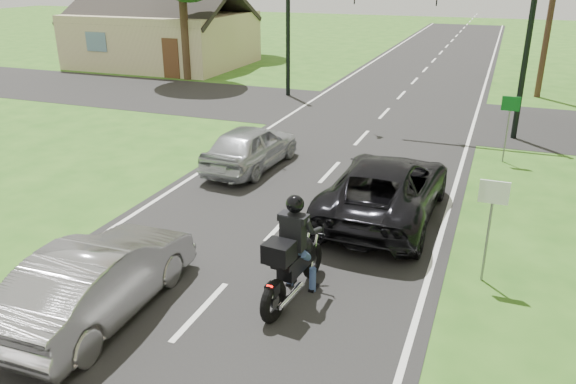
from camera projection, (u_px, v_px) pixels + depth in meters
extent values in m
plane|color=#2A5919|center=(201.00, 311.00, 10.19)|extent=(140.00, 140.00, 0.00)
cube|color=black|center=(347.00, 154.00, 18.85)|extent=(8.00, 100.00, 0.01)
cube|color=black|center=(384.00, 114.00, 24.06)|extent=(60.00, 7.00, 0.01)
torus|color=black|center=(312.00, 260.00, 11.22)|extent=(0.23, 0.74, 0.73)
torus|color=black|center=(273.00, 301.00, 9.84)|extent=(0.26, 0.81, 0.80)
cube|color=black|center=(297.00, 261.00, 10.50)|extent=(0.41, 1.08, 0.33)
sphere|color=black|center=(303.00, 245.00, 10.65)|extent=(0.38, 0.38, 0.38)
cube|color=black|center=(287.00, 261.00, 10.10)|extent=(0.44, 0.64, 0.11)
cube|color=#FF0C07|center=(270.00, 287.00, 9.61)|extent=(0.11, 0.04, 0.06)
cylinder|color=silver|center=(291.00, 295.00, 10.05)|extent=(0.19, 0.89, 0.10)
cylinder|color=black|center=(308.00, 231.00, 10.76)|extent=(0.69, 0.11, 0.04)
cube|color=black|center=(279.00, 252.00, 9.70)|extent=(0.53, 0.49, 0.35)
cube|color=black|center=(293.00, 232.00, 10.11)|extent=(0.47, 0.29, 0.67)
sphere|color=black|center=(295.00, 204.00, 9.98)|extent=(0.33, 0.33, 0.33)
cylinder|color=navy|center=(290.00, 274.00, 10.93)|extent=(0.15, 0.15, 0.50)
cylinder|color=navy|center=(313.00, 280.00, 10.73)|extent=(0.15, 0.15, 0.50)
imported|color=black|center=(386.00, 188.00, 13.81)|extent=(2.60, 5.47, 1.51)
imported|color=#9E9DA2|center=(100.00, 279.00, 9.87)|extent=(1.62, 4.33, 1.41)
imported|color=#AEB2B7|center=(251.00, 146.00, 17.24)|extent=(1.89, 4.17, 1.39)
cylinder|color=black|center=(526.00, 55.00, 19.48)|extent=(0.20, 0.20, 6.00)
cylinder|color=black|center=(288.00, 32.00, 26.41)|extent=(0.20, 0.20, 6.00)
cylinder|color=slate|center=(488.00, 235.00, 10.85)|extent=(0.05, 0.05, 2.00)
cube|color=silver|center=(494.00, 192.00, 10.49)|extent=(0.55, 0.04, 0.45)
cylinder|color=slate|center=(507.00, 132.00, 17.72)|extent=(0.05, 0.05, 2.00)
cube|color=#0C591E|center=(511.00, 104.00, 17.36)|extent=(0.55, 0.04, 0.45)
cylinder|color=#332316|center=(184.00, 22.00, 30.38)|extent=(0.44, 0.44, 6.16)
cylinder|color=#332316|center=(233.00, 5.00, 39.61)|extent=(0.44, 0.44, 6.72)
cube|color=tan|center=(164.00, 39.00, 35.72)|extent=(10.00, 8.00, 3.20)
cube|color=black|center=(142.00, 6.00, 33.21)|extent=(10.20, 4.00, 2.29)
cube|color=black|center=(178.00, 3.00, 36.68)|extent=(10.20, 4.00, 2.29)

